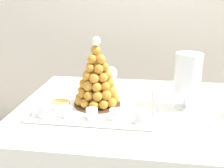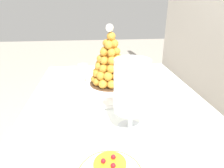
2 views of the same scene
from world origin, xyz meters
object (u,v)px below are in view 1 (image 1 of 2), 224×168
croquembouche (97,80)px  macaron_goblet (188,74)px  creme_brulee_ramekin (60,104)px  wine_glass (111,74)px  dessert_cup_right (140,117)px  serving_tray (97,107)px  dessert_cup_left (44,110)px  dessert_cup_centre (92,114)px  dessert_cup_mid_left (67,112)px  dessert_cup_mid_right (115,115)px

croquembouche → macaron_goblet: (0.43, 0.04, 0.04)m
creme_brulee_ramekin → wine_glass: (0.21, 0.26, 0.09)m
dessert_cup_right → creme_brulee_ramekin: 0.41m
serving_tray → wine_glass: wine_glass is taller
serving_tray → croquembouche: 0.13m
serving_tray → dessert_cup_right: bearing=-33.8°
dessert_cup_left → dessert_cup_centre: (0.22, -0.00, -0.01)m
dessert_cup_left → creme_brulee_ramekin: (0.04, 0.11, -0.01)m
dessert_cup_left → macaron_goblet: size_ratio=0.22×
croquembouche → creme_brulee_ramekin: size_ratio=3.60×
serving_tray → creme_brulee_ramekin: (-0.18, -0.03, 0.02)m
dessert_cup_left → dessert_cup_mid_left: bearing=1.4°
dessert_cup_mid_left → creme_brulee_ramekin: 0.12m
serving_tray → croquembouche: bearing=91.2°
dessert_cup_left → wine_glass: size_ratio=0.40×
dessert_cup_mid_left → macaron_goblet: (0.54, 0.20, 0.14)m
dessert_cup_mid_right → dessert_cup_left: bearing=-178.3°
dessert_cup_mid_right → dessert_cup_right: bearing=-9.1°
macaron_goblet → serving_tray: bearing=-172.0°
serving_tray → dessert_cup_mid_right: bearing=-49.6°
dessert_cup_left → dessert_cup_mid_left: (0.11, 0.00, -0.00)m
dessert_cup_mid_right → dessert_cup_right: dessert_cup_right is taller
serving_tray → dessert_cup_left: size_ratio=9.38×
dessert_cup_centre → creme_brulee_ramekin: dessert_cup_centre is taller
serving_tray → dessert_cup_mid_left: bearing=-128.5°
dessert_cup_mid_left → dessert_cup_mid_right: size_ratio=0.91×
serving_tray → dessert_cup_mid_left: size_ratio=11.51×
dessert_cup_mid_right → creme_brulee_ramekin: dessert_cup_mid_right is taller
croquembouche → wine_glass: (0.04, 0.20, -0.03)m
wine_glass → dessert_cup_mid_right: bearing=-78.5°
croquembouche → dessert_cup_left: (-0.21, -0.16, -0.10)m
dessert_cup_centre → dessert_cup_mid_right: (0.10, 0.01, -0.00)m
serving_tray → dessert_cup_centre: (0.01, -0.14, 0.02)m
macaron_goblet → dessert_cup_right: bearing=-135.7°
dessert_cup_centre → macaron_goblet: 0.49m
croquembouche → dessert_cup_mid_right: (0.11, -0.15, -0.11)m
creme_brulee_ramekin → wine_glass: size_ratio=0.62×
dessert_cup_centre → creme_brulee_ramekin: size_ratio=0.56×
dessert_cup_mid_right → macaron_goblet: 0.40m
serving_tray → creme_brulee_ramekin: bearing=-169.5°
dessert_cup_left → dessert_cup_right: (0.43, -0.01, -0.00)m
serving_tray → dessert_cup_left: (-0.21, -0.14, 0.03)m
dessert_cup_centre → dessert_cup_mid_right: 0.10m
dessert_cup_mid_right → wine_glass: size_ratio=0.36×
serving_tray → dessert_cup_mid_left: dessert_cup_mid_left is taller
dessert_cup_left → wine_glass: (0.25, 0.36, 0.07)m
dessert_cup_mid_left → dessert_cup_left: bearing=-178.6°
dessert_cup_mid_right → macaron_goblet: size_ratio=0.20×
dessert_cup_centre → dessert_cup_mid_left: bearing=178.2°
dessert_cup_mid_left → creme_brulee_ramekin: (-0.07, 0.10, -0.01)m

